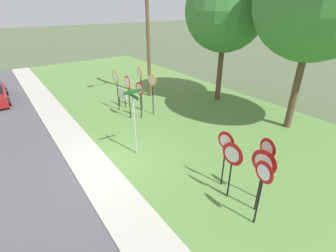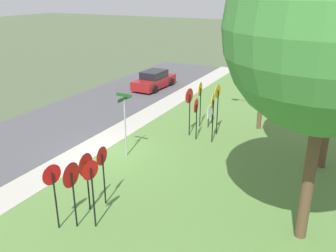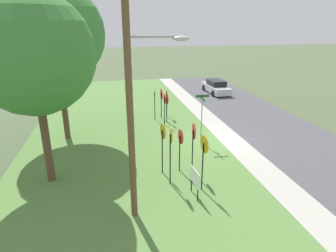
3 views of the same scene
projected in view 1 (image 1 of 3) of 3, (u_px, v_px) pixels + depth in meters
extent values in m
plane|color=#4C5B3D|center=(113.00, 164.00, 10.63)|extent=(160.00, 160.00, 0.00)
cube|color=#ADAA9E|center=(95.00, 170.00, 10.20)|extent=(44.00, 1.60, 0.06)
cube|color=#567F3D|center=(212.00, 128.00, 13.75)|extent=(44.00, 12.00, 0.04)
cylinder|color=black|center=(141.00, 91.00, 15.56)|extent=(0.06, 0.06, 2.48)
cylinder|color=gold|center=(140.00, 73.00, 15.01)|extent=(0.72, 0.07, 0.72)
cylinder|color=white|center=(140.00, 73.00, 15.00)|extent=(0.56, 0.04, 0.56)
cylinder|color=black|center=(141.00, 103.00, 14.48)|extent=(0.06, 0.06, 1.90)
cylinder|color=red|center=(139.00, 88.00, 14.06)|extent=(0.74, 0.09, 0.74)
cylinder|color=white|center=(139.00, 89.00, 14.05)|extent=(0.57, 0.06, 0.58)
cylinder|color=black|center=(153.00, 97.00, 14.87)|extent=(0.06, 0.06, 2.25)
cylinder|color=gold|center=(152.00, 80.00, 14.38)|extent=(0.74, 0.14, 0.75)
cylinder|color=white|center=(152.00, 80.00, 14.37)|extent=(0.58, 0.10, 0.58)
cylinder|color=black|center=(118.00, 93.00, 15.49)|extent=(0.06, 0.06, 2.25)
cylinder|color=gold|center=(116.00, 77.00, 14.99)|extent=(0.78, 0.12, 0.78)
cylinder|color=white|center=(115.00, 77.00, 14.98)|extent=(0.61, 0.08, 0.61)
cylinder|color=black|center=(129.00, 100.00, 14.37)|extent=(0.06, 0.06, 2.27)
cylinder|color=red|center=(127.00, 83.00, 13.87)|extent=(0.78, 0.09, 0.78)
cylinder|color=white|center=(127.00, 83.00, 13.86)|extent=(0.61, 0.06, 0.61)
cylinder|color=black|center=(230.00, 175.00, 8.43)|extent=(0.06, 0.06, 1.86)
cone|color=red|center=(232.00, 154.00, 8.03)|extent=(0.82, 0.09, 0.82)
cone|color=silver|center=(232.00, 155.00, 8.02)|extent=(0.56, 0.05, 0.56)
cylinder|color=black|center=(263.00, 173.00, 8.27)|extent=(0.06, 0.06, 2.15)
cone|color=red|center=(267.00, 148.00, 7.79)|extent=(0.66, 0.15, 0.66)
cone|color=silver|center=(267.00, 148.00, 7.78)|extent=(0.45, 0.10, 0.45)
cylinder|color=black|center=(259.00, 186.00, 7.80)|extent=(0.06, 0.06, 2.00)
cone|color=red|center=(264.00, 163.00, 7.37)|extent=(0.84, 0.09, 0.84)
cone|color=silver|center=(263.00, 163.00, 7.36)|extent=(0.57, 0.05, 0.57)
cylinder|color=black|center=(224.00, 163.00, 8.95)|extent=(0.06, 0.06, 2.00)
cone|color=red|center=(226.00, 141.00, 8.52)|extent=(0.69, 0.09, 0.69)
cone|color=white|center=(225.00, 141.00, 8.51)|extent=(0.47, 0.06, 0.47)
cylinder|color=black|center=(259.00, 198.00, 7.30)|extent=(0.06, 0.06, 2.04)
cone|color=red|center=(264.00, 172.00, 6.86)|extent=(0.68, 0.16, 0.69)
cone|color=white|center=(263.00, 173.00, 6.85)|extent=(0.46, 0.10, 0.47)
cylinder|color=#9EA0A8|center=(135.00, 127.00, 10.75)|extent=(0.07, 0.07, 2.73)
cylinder|color=#9EA0A8|center=(133.00, 97.00, 10.13)|extent=(0.09, 0.09, 0.03)
cube|color=#19511E|center=(133.00, 96.00, 10.11)|extent=(0.96, 0.04, 0.15)
cube|color=#19511E|center=(133.00, 92.00, 10.03)|extent=(0.04, 0.82, 0.15)
cylinder|color=brown|center=(148.00, 30.00, 16.43)|extent=(0.24, 0.24, 9.21)
cylinder|color=black|center=(120.00, 101.00, 16.69)|extent=(0.05, 0.05, 0.55)
cylinder|color=black|center=(126.00, 104.00, 16.16)|extent=(0.05, 0.05, 0.55)
cube|color=white|center=(122.00, 94.00, 16.15)|extent=(1.10, 0.11, 0.70)
cylinder|color=brown|center=(220.00, 67.00, 16.85)|extent=(0.36, 0.36, 4.57)
sphere|color=#3D7F38|center=(226.00, 10.00, 15.26)|extent=(5.11, 5.11, 5.11)
cylinder|color=brown|center=(297.00, 83.00, 12.70)|extent=(0.36, 0.36, 5.04)
cylinder|color=black|center=(9.00, 102.00, 16.57)|extent=(0.61, 0.20, 0.60)
cylinder|color=black|center=(6.00, 91.00, 18.53)|extent=(0.61, 0.20, 0.60)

